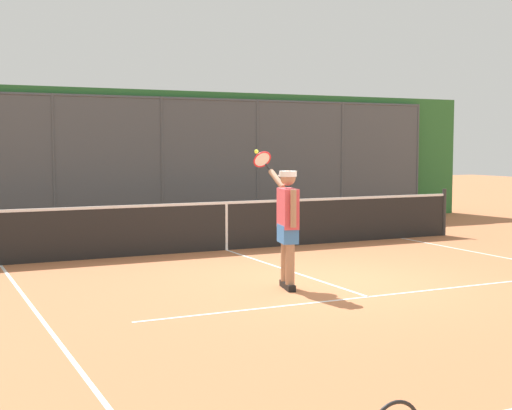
% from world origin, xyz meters
% --- Properties ---
extents(ground_plane, '(60.00, 60.00, 0.00)m').
position_xyz_m(ground_plane, '(0.00, 0.00, 0.00)').
color(ground_plane, '#B76B42').
extents(court_line_markings, '(8.52, 8.95, 0.01)m').
position_xyz_m(court_line_markings, '(0.00, 1.51, 0.00)').
color(court_line_markings, white).
rests_on(court_line_markings, ground).
extents(fence_backdrop, '(18.57, 1.37, 3.42)m').
position_xyz_m(fence_backdrop, '(0.00, -8.41, 1.70)').
color(fence_backdrop, '#474C51').
rests_on(fence_backdrop, ground).
extents(tennis_net, '(10.94, 0.09, 1.07)m').
position_xyz_m(tennis_net, '(0.00, -3.76, 0.49)').
color(tennis_net, '#2D2D2D').
rests_on(tennis_net, ground).
extents(tennis_player, '(0.33, 1.43, 2.00)m').
position_xyz_m(tennis_player, '(0.73, 0.15, 1.01)').
color(tennis_player, black).
rests_on(tennis_player, ground).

